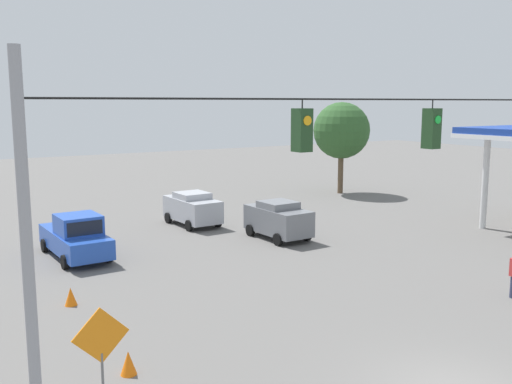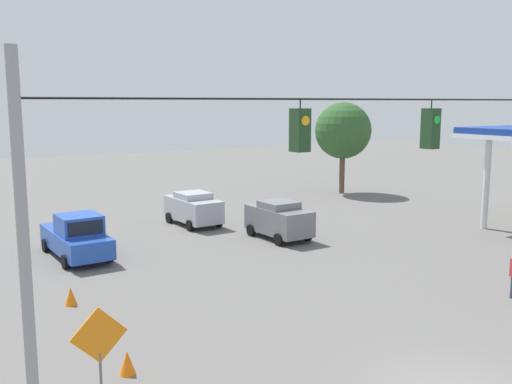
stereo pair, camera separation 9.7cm
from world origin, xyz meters
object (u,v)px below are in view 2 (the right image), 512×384
at_px(sedan_grey_oncoming_far, 279,219).
at_px(traffic_cone_nearest, 127,363).
at_px(traffic_cone_third, 71,296).
at_px(pickup_truck_blue_withflow_far, 77,237).
at_px(traffic_cone_second, 95,324).
at_px(tree_horizon_left, 343,131).
at_px(overhead_signal_span, 426,192).
at_px(sedan_silver_oncoming_deep, 193,208).
at_px(work_zone_sign, 99,345).

distance_m(sedan_grey_oncoming_far, traffic_cone_nearest, 16.10).
xyz_separation_m(traffic_cone_nearest, traffic_cone_third, (-0.06, -6.16, 0.00)).
distance_m(pickup_truck_blue_withflow_far, traffic_cone_second, 9.59).
distance_m(sedan_grey_oncoming_far, tree_horizon_left, 16.82).
bearing_deg(sedan_grey_oncoming_far, overhead_signal_span, 69.29).
distance_m(pickup_truck_blue_withflow_far, traffic_cone_nearest, 12.65).
bearing_deg(traffic_cone_second, tree_horizon_left, -144.79).
relative_size(sedan_silver_oncoming_deep, traffic_cone_second, 6.33).
height_order(pickup_truck_blue_withflow_far, work_zone_sign, work_zone_sign).
relative_size(traffic_cone_nearest, tree_horizon_left, 0.09).
relative_size(sedan_grey_oncoming_far, work_zone_sign, 1.40).
distance_m(sedan_silver_oncoming_deep, tree_horizon_left, 16.46).
height_order(traffic_cone_nearest, traffic_cone_second, same).
bearing_deg(traffic_cone_nearest, sedan_grey_oncoming_far, -138.64).
distance_m(work_zone_sign, tree_horizon_left, 35.02).
relative_size(sedan_silver_oncoming_deep, work_zone_sign, 1.46).
xyz_separation_m(traffic_cone_third, work_zone_sign, (1.40, 8.38, 1.66)).
distance_m(traffic_cone_second, tree_horizon_left, 30.87).
xyz_separation_m(overhead_signal_span, traffic_cone_nearest, (6.47, -4.19, -4.62)).
xyz_separation_m(pickup_truck_blue_withflow_far, sedan_silver_oncoming_deep, (-7.74, -3.60, 0.04)).
relative_size(overhead_signal_span, work_zone_sign, 6.83).
bearing_deg(traffic_cone_second, overhead_signal_span, 131.47).
distance_m(sedan_silver_oncoming_deep, work_zone_sign, 21.37).
xyz_separation_m(sedan_grey_oncoming_far, traffic_cone_third, (12.02, 4.47, -0.71)).
bearing_deg(sedan_grey_oncoming_far, tree_horizon_left, -142.02).
bearing_deg(sedan_grey_oncoming_far, work_zone_sign, 43.76).
relative_size(pickup_truck_blue_withflow_far, traffic_cone_third, 8.29).
bearing_deg(sedan_grey_oncoming_far, traffic_cone_third, 20.41).
bearing_deg(tree_horizon_left, traffic_cone_third, 30.27).
bearing_deg(traffic_cone_second, sedan_grey_oncoming_far, -147.99).
distance_m(traffic_cone_third, tree_horizon_left, 29.22).
bearing_deg(sedan_silver_oncoming_deep, work_zone_sign, 58.95).
relative_size(sedan_silver_oncoming_deep, tree_horizon_left, 0.58).
bearing_deg(traffic_cone_nearest, overhead_signal_span, 147.10).
relative_size(sedan_silver_oncoming_deep, traffic_cone_nearest, 6.33).
relative_size(traffic_cone_third, tree_horizon_left, 0.09).
xyz_separation_m(sedan_grey_oncoming_far, traffic_cone_second, (12.05, 7.53, -0.71)).
height_order(overhead_signal_span, work_zone_sign, overhead_signal_span).
relative_size(traffic_cone_nearest, traffic_cone_second, 1.00).
relative_size(pickup_truck_blue_withflow_far, tree_horizon_left, 0.75).
bearing_deg(traffic_cone_nearest, traffic_cone_second, -90.56).
bearing_deg(pickup_truck_blue_withflow_far, sedan_grey_oncoming_far, 169.67).
height_order(traffic_cone_nearest, tree_horizon_left, tree_horizon_left).
xyz_separation_m(overhead_signal_span, sedan_silver_oncoming_deep, (-3.20, -20.26, -3.93)).
bearing_deg(traffic_cone_third, overhead_signal_span, 121.80).
bearing_deg(tree_horizon_left, sedan_grey_oncoming_far, 37.98).
bearing_deg(sedan_grey_oncoming_far, pickup_truck_blue_withflow_far, -10.33).
bearing_deg(traffic_cone_second, traffic_cone_third, -90.50).
bearing_deg(tree_horizon_left, overhead_signal_span, 53.38).
xyz_separation_m(traffic_cone_second, work_zone_sign, (1.37, 5.32, 1.66)).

